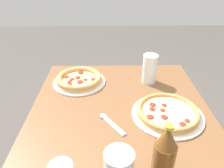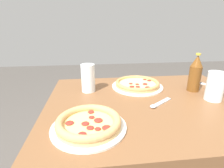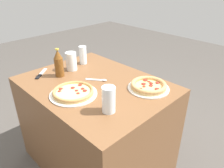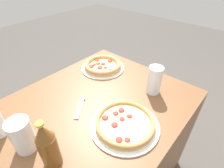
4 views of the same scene
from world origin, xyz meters
name	(u,v)px [view 2 (image 2 of 4)]	position (x,y,z in m)	size (l,w,h in m)	color
table	(147,159)	(0.00, 0.00, 0.37)	(1.04, 0.80, 0.74)	brown
pizza_salami	(137,84)	(0.02, -0.20, 0.75)	(0.30, 0.30, 0.04)	silver
pizza_veggie	(89,123)	(0.31, 0.21, 0.76)	(0.28, 0.28, 0.04)	silver
glass_iced_tea	(88,79)	(0.31, -0.16, 0.81)	(0.08, 0.08, 0.15)	white
glass_orange_juice	(215,87)	(-0.31, 0.03, 0.80)	(0.08, 0.08, 0.14)	white
beer_bottle	(195,74)	(-0.28, -0.10, 0.84)	(0.07, 0.07, 0.21)	brown
knife	(203,84)	(-0.40, -0.20, 0.74)	(0.14, 0.16, 0.01)	black
spoon	(158,104)	(-0.01, 0.05, 0.74)	(0.14, 0.11, 0.01)	silver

